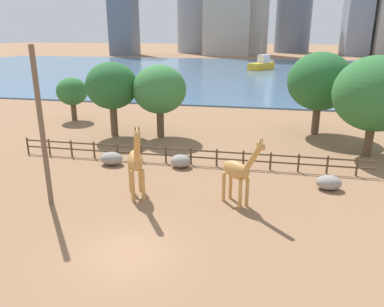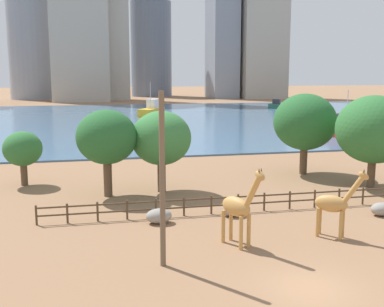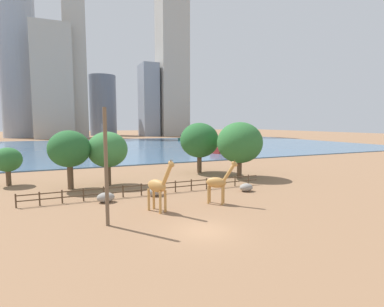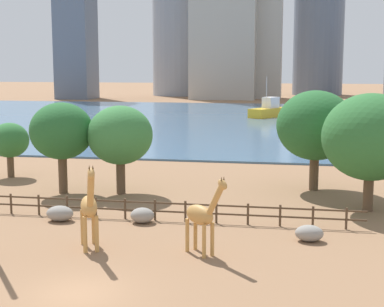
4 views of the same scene
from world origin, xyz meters
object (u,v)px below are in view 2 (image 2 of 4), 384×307
tree_right_tall (374,130)px  boulder_small (382,209)px  giraffe_tall (238,207)px  tree_left_large (107,137)px  boat_tug (278,105)px  boat_sailboat (152,110)px  giraffe_companion (334,204)px  boat_ferry (344,128)px  boulder_near_fence (159,216)px  utility_pole (162,181)px  boulder_by_pole (233,209)px  tree_right_small (23,149)px  tree_left_small (161,138)px  tree_center_broad (305,122)px

tree_right_tall → boulder_small: bearing=-117.4°
giraffe_tall → tree_left_large: 14.42m
boat_tug → boat_sailboat: bearing=-119.7°
giraffe_companion → tree_right_tall: bearing=90.4°
tree_left_large → boat_ferry: 45.86m
giraffe_companion → boulder_near_fence: bearing=-165.6°
utility_pole → boat_ferry: utility_pole is taller
tree_left_large → boat_ferry: bearing=37.9°
boulder_by_pole → boat_tug: (38.81, 87.37, 0.51)m
tree_right_tall → tree_right_small: tree_right_tall is taller
tree_left_large → boat_ferry: (36.08, 28.12, -3.33)m
tree_right_tall → boulder_near_fence: bearing=-162.5°
tree_left_large → giraffe_companion: bearing=-44.7°
giraffe_companion → boulder_near_fence: giraffe_companion is taller
boulder_by_pole → utility_pole: bearing=-128.7°
utility_pole → tree_left_small: (2.18, 14.98, -0.02)m
utility_pole → tree_left_large: utility_pole is taller
tree_left_small → boat_ferry: boat_ferry is taller
boulder_by_pole → boat_tug: size_ratio=0.28×
giraffe_tall → tree_right_tall: bearing=100.4°
tree_left_large → tree_right_tall: (21.84, -1.61, 0.25)m
giraffe_tall → boat_ferry: boat_ferry is taller
utility_pole → boulder_small: bearing=18.5°
giraffe_companion → tree_center_broad: bearing=111.6°
boulder_near_fence → boat_ferry: size_ratio=0.21×
tree_right_tall → boat_tug: tree_right_tall is taller
giraffe_tall → tree_right_small: (-13.55, 17.72, 0.90)m
giraffe_companion → boat_tug: bearing=110.8°
tree_center_broad → boat_tug: bearing=69.5°
boat_ferry → boat_sailboat: (-24.18, 37.15, 0.09)m
boulder_by_pole → boat_tug: 95.60m
utility_pole → tree_right_tall: utility_pole is taller
tree_left_large → tree_center_broad: (18.50, 4.41, 0.32)m
boulder_near_fence → tree_center_broad: bearing=37.6°
utility_pole → boulder_near_fence: size_ratio=5.21×
giraffe_tall → boat_ferry: bearing=118.7°
boat_tug → tree_left_large: bearing=-83.2°
boulder_near_fence → tree_left_small: tree_left_small is taller
boulder_near_fence → tree_center_broad: tree_center_broad is taller
boat_ferry → boat_tug: bearing=53.8°
tree_left_small → boat_sailboat: 65.23m
tree_center_broad → boat_ferry: 29.74m
boulder_by_pole → boulder_small: bearing=-11.6°
boulder_near_fence → boulder_by_pole: boulder_near_fence is taller
tree_left_small → tree_right_small: tree_left_small is taller
boulder_near_fence → boat_ferry: boat_ferry is taller
utility_pole → boat_tug: utility_pole is taller
utility_pole → boulder_near_fence: utility_pole is taller
boulder_small → tree_left_small: bearing=144.6°
tree_left_large → boat_tug: bearing=59.7°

